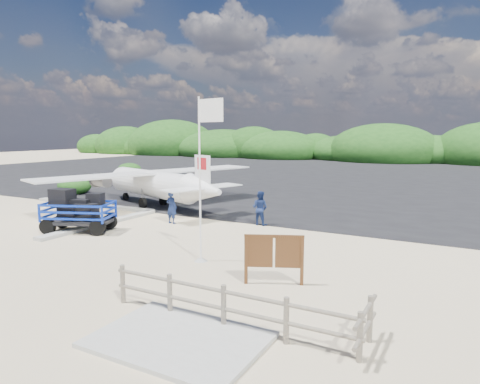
{
  "coord_description": "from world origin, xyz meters",
  "views": [
    {
      "loc": [
        10.64,
        -12.79,
        4.35
      ],
      "look_at": [
        1.6,
        3.86,
        1.69
      ],
      "focal_mm": 32.0,
      "sensor_mm": 36.0,
      "label": 1
    }
  ],
  "objects": [
    {
      "name": "signboard",
      "position": [
        5.85,
        -1.93,
        0.0
      ],
      "size": [
        1.73,
        0.89,
        1.49
      ],
      "primitive_type": null,
      "rotation": [
        0.0,
        0.0,
        0.42
      ],
      "color": "#583419",
      "rests_on": "ground"
    },
    {
      "name": "vegetation_band",
      "position": [
        0.0,
        55.0,
        0.0
      ],
      "size": [
        124.0,
        8.0,
        4.4
      ],
      "primitive_type": null,
      "color": "#B2B2B2",
      "rests_on": "ground"
    },
    {
      "name": "baggage_cart",
      "position": [
        -4.37,
        0.02,
        0.0
      ],
      "size": [
        3.57,
        2.83,
        1.56
      ],
      "primitive_type": null,
      "rotation": [
        0.0,
        0.0,
        0.38
      ],
      "color": "#0C2FBA",
      "rests_on": "ground"
    },
    {
      "name": "crew_b",
      "position": [
        2.03,
        5.04,
        0.81
      ],
      "size": [
        0.81,
        0.65,
        1.62
      ],
      "primitive_type": "imported",
      "rotation": [
        0.0,
        0.0,
        3.1
      ],
      "color": "navy",
      "rests_on": "ground"
    },
    {
      "name": "lagoon",
      "position": [
        -9.0,
        1.5,
        0.0
      ],
      "size": [
        9.0,
        7.0,
        0.4
      ],
      "primitive_type": null,
      "color": "#B2B2B2",
      "rests_on": "ground"
    },
    {
      "name": "ground",
      "position": [
        0.0,
        0.0,
        0.0
      ],
      "size": [
        160.0,
        160.0,
        0.0
      ],
      "primitive_type": "plane",
      "color": "beige"
    },
    {
      "name": "crew_a",
      "position": [
        -1.84,
        3.32,
        0.79
      ],
      "size": [
        0.6,
        0.41,
        1.58
      ],
      "primitive_type": "imported",
      "rotation": [
        0.0,
        0.0,
        3.09
      ],
      "color": "navy",
      "rests_on": "ground"
    },
    {
      "name": "fence",
      "position": [
        6.0,
        -5.0,
        0.0
      ],
      "size": [
        6.4,
        2.0,
        1.1
      ],
      "primitive_type": null,
      "color": "#B2B2B2",
      "rests_on": "ground"
    },
    {
      "name": "flagpole",
      "position": [
        2.76,
        -1.07,
        0.0
      ],
      "size": [
        1.17,
        0.7,
        5.49
      ],
      "primitive_type": null,
      "rotation": [
        0.0,
        0.0,
        -0.23
      ],
      "color": "white",
      "rests_on": "ground"
    },
    {
      "name": "walkway_pad",
      "position": [
        5.5,
        -6.0,
        0.0
      ],
      "size": [
        3.5,
        2.5,
        0.1
      ],
      "primitive_type": null,
      "color": "#B2B2B2",
      "rests_on": "ground"
    },
    {
      "name": "asphalt_apron",
      "position": [
        0.0,
        30.0,
        0.0
      ],
      "size": [
        90.0,
        50.0,
        0.04
      ],
      "primitive_type": null,
      "color": "#B2B2B2",
      "rests_on": "ground"
    }
  ]
}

